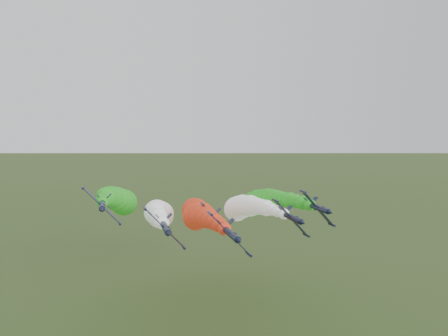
# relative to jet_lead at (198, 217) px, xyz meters

# --- Properties ---
(jet_lead) EXTENTS (12.93, 67.50, 16.45)m
(jet_lead) POSITION_rel_jet_lead_xyz_m (0.00, 0.00, 0.00)
(jet_lead) COLOR black
(jet_lead) RESTS_ON ground
(jet_inner_left) EXTENTS (13.42, 67.99, 16.94)m
(jet_inner_left) POSITION_rel_jet_lead_xyz_m (-9.46, 8.48, -0.26)
(jet_inner_left) COLOR black
(jet_inner_left) RESTS_ON ground
(jet_inner_right) EXTENTS (13.02, 67.60, 16.54)m
(jet_inner_right) POSITION_rel_jet_lead_xyz_m (14.99, 10.37, -0.17)
(jet_inner_right) COLOR black
(jet_inner_right) RESTS_ON ground
(jet_outer_left) EXTENTS (13.55, 68.13, 17.08)m
(jet_outer_left) POSITION_rel_jet_lead_xyz_m (-19.90, 19.42, 2.21)
(jet_outer_left) COLOR black
(jet_outer_left) RESTS_ON ground
(jet_outer_right) EXTENTS (13.52, 68.10, 17.04)m
(jet_outer_right) POSITION_rel_jet_lead_xyz_m (22.12, 13.73, 0.75)
(jet_outer_right) COLOR black
(jet_outer_right) RESTS_ON ground
(jet_trail) EXTENTS (13.05, 67.62, 16.57)m
(jet_trail) POSITION_rel_jet_lead_xyz_m (4.23, 26.56, -3.07)
(jet_trail) COLOR black
(jet_trail) RESTS_ON ground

